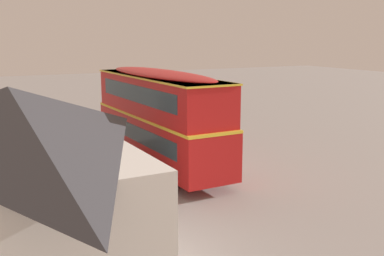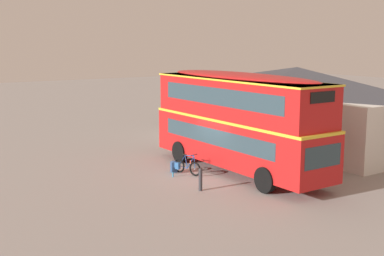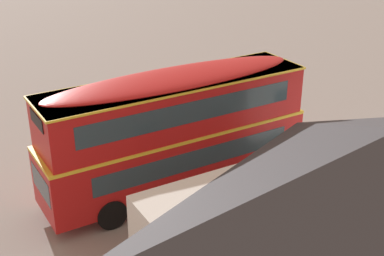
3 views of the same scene
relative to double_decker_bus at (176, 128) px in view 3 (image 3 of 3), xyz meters
name	(u,v)px [view 3 (image 3 of 3)]	position (x,y,z in m)	size (l,w,h in m)	color
ground_plane	(171,175)	(-0.29, -1.05, -2.64)	(120.00, 120.00, 0.00)	gray
double_decker_bus	(176,128)	(0.00, 0.00, 0.00)	(10.61, 2.93, 4.79)	black
touring_bicycle	(173,151)	(-1.02, -2.30, -2.27)	(1.64, 0.75, 1.02)	black
backpack_on_ground	(182,147)	(-1.60, -2.61, -2.35)	(0.35, 0.34, 0.57)	#2D4C7A
water_bottle_blue_sports	(163,150)	(-0.88, -3.08, -2.52)	(0.07, 0.07, 0.26)	#338CBF
kerb_bollard	(109,153)	(1.61, -3.18, -2.15)	(0.16, 0.16, 0.97)	#333338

